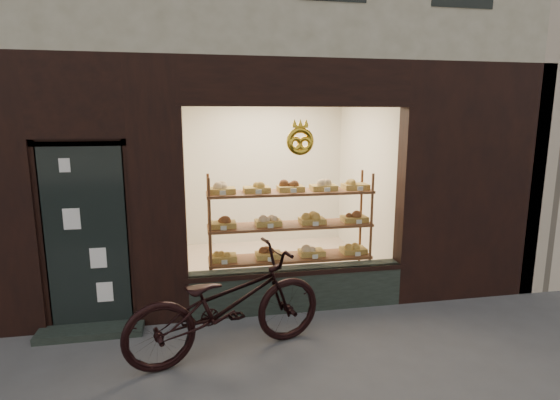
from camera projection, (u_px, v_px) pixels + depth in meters
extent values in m
cube|color=#2B3731|center=(297.00, 288.00, 5.57)|extent=(2.70, 0.25, 0.55)
cube|color=black|center=(87.00, 237.00, 4.91)|extent=(0.90, 0.04, 2.15)
cube|color=#2B3731|center=(91.00, 331.00, 4.95)|extent=(1.15, 0.35, 0.08)
torus|color=gold|center=(300.00, 141.00, 5.12)|extent=(0.33, 0.07, 0.33)
cube|color=#613214|center=(290.00, 292.00, 6.03)|extent=(2.20, 0.45, 0.04)
cube|color=#613214|center=(290.00, 257.00, 5.93)|extent=(2.20, 0.45, 0.03)
cube|color=#613214|center=(290.00, 225.00, 5.85)|extent=(2.20, 0.45, 0.04)
cube|color=#613214|center=(290.00, 192.00, 5.76)|extent=(2.20, 0.45, 0.04)
cylinder|color=#613214|center=(210.00, 245.00, 5.49)|extent=(0.04, 0.04, 1.70)
cylinder|color=#613214|center=(371.00, 236.00, 5.88)|extent=(0.04, 0.04, 1.70)
cylinder|color=#613214|center=(210.00, 236.00, 5.87)|extent=(0.04, 0.04, 1.70)
cylinder|color=#613214|center=(360.00, 229.00, 6.26)|extent=(0.04, 0.04, 1.70)
cube|color=olive|center=(224.00, 258.00, 5.76)|extent=(0.34, 0.24, 0.07)
sphere|color=#AF8F46|center=(223.00, 252.00, 5.74)|extent=(0.11, 0.11, 0.11)
cube|color=beige|center=(224.00, 262.00, 5.58)|extent=(0.07, 0.01, 0.05)
cube|color=olive|center=(268.00, 255.00, 5.87)|extent=(0.34, 0.24, 0.07)
sphere|color=#4D2416|center=(268.00, 249.00, 5.85)|extent=(0.11, 0.11, 0.11)
cube|color=beige|center=(271.00, 259.00, 5.69)|extent=(0.08, 0.01, 0.05)
cube|color=olive|center=(312.00, 253.00, 5.98)|extent=(0.34, 0.24, 0.07)
sphere|color=#C9BE8C|center=(312.00, 247.00, 5.96)|extent=(0.11, 0.11, 0.11)
cube|color=beige|center=(315.00, 257.00, 5.80)|extent=(0.07, 0.01, 0.05)
cube|color=olive|center=(353.00, 250.00, 6.09)|extent=(0.34, 0.24, 0.07)
sphere|color=#AF8F46|center=(353.00, 244.00, 6.07)|extent=(0.11, 0.11, 0.11)
cube|color=beige|center=(358.00, 254.00, 5.91)|extent=(0.08, 0.01, 0.05)
cube|color=olive|center=(223.00, 225.00, 5.67)|extent=(0.34, 0.24, 0.07)
sphere|color=#4D2416|center=(223.00, 218.00, 5.66)|extent=(0.11, 0.11, 0.11)
cube|color=beige|center=(224.00, 228.00, 5.49)|extent=(0.07, 0.01, 0.06)
cube|color=olive|center=(268.00, 223.00, 5.78)|extent=(0.34, 0.24, 0.07)
sphere|color=#C9BE8C|center=(268.00, 216.00, 5.77)|extent=(0.11, 0.11, 0.11)
cube|color=beige|center=(271.00, 226.00, 5.60)|extent=(0.08, 0.01, 0.06)
cube|color=olive|center=(312.00, 221.00, 5.89)|extent=(0.34, 0.24, 0.07)
sphere|color=#AF8F46|center=(312.00, 214.00, 5.88)|extent=(0.11, 0.11, 0.11)
cube|color=beige|center=(316.00, 224.00, 5.71)|extent=(0.07, 0.01, 0.06)
cube|color=olive|center=(354.00, 219.00, 6.00)|extent=(0.34, 0.24, 0.07)
sphere|color=#4D2416|center=(354.00, 213.00, 5.99)|extent=(0.11, 0.11, 0.11)
cube|color=beige|center=(359.00, 222.00, 5.82)|extent=(0.08, 0.01, 0.06)
cube|color=olive|center=(222.00, 191.00, 5.59)|extent=(0.34, 0.24, 0.07)
sphere|color=#C9BE8C|center=(222.00, 184.00, 5.57)|extent=(0.11, 0.11, 0.11)
cube|color=beige|center=(223.00, 193.00, 5.41)|extent=(0.07, 0.01, 0.06)
cube|color=olive|center=(257.00, 189.00, 5.67)|extent=(0.34, 0.24, 0.07)
sphere|color=#AF8F46|center=(257.00, 183.00, 5.65)|extent=(0.11, 0.11, 0.11)
cube|color=beige|center=(259.00, 192.00, 5.49)|extent=(0.07, 0.01, 0.06)
cube|color=olive|center=(290.00, 188.00, 5.75)|extent=(0.34, 0.24, 0.07)
sphere|color=#4D2416|center=(291.00, 182.00, 5.74)|extent=(0.11, 0.11, 0.11)
cube|color=beige|center=(294.00, 191.00, 5.57)|extent=(0.07, 0.01, 0.06)
cube|color=olive|center=(323.00, 187.00, 5.83)|extent=(0.34, 0.24, 0.07)
sphere|color=#C9BE8C|center=(323.00, 181.00, 5.82)|extent=(0.11, 0.11, 0.11)
cube|color=beige|center=(327.00, 190.00, 5.66)|extent=(0.07, 0.01, 0.06)
cube|color=olive|center=(355.00, 186.00, 5.92)|extent=(0.34, 0.24, 0.07)
sphere|color=#AF8F46|center=(355.00, 180.00, 5.90)|extent=(0.11, 0.11, 0.11)
cube|color=beige|center=(360.00, 189.00, 5.74)|extent=(0.08, 0.01, 0.06)
imported|color=black|center=(227.00, 304.00, 4.46)|extent=(2.22, 1.28, 1.11)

